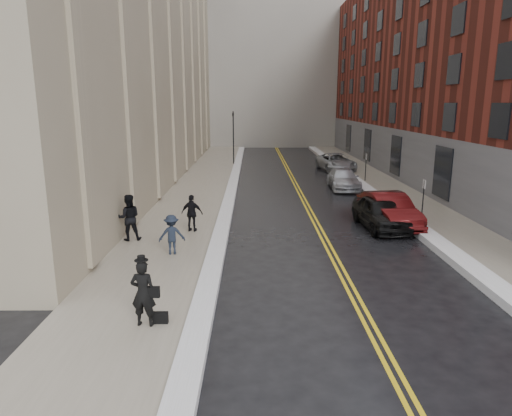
{
  "coord_description": "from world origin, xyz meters",
  "views": [
    {
      "loc": [
        -0.73,
        -14.52,
        6.0
      ],
      "look_at": [
        -0.59,
        4.51,
        1.6
      ],
      "focal_mm": 32.0,
      "sensor_mm": 36.0,
      "label": 1
    }
  ],
  "objects_px": {
    "car_silver_near": "(343,179)",
    "car_maroon": "(389,210)",
    "pedestrian_main": "(143,293)",
    "pedestrian_a": "(129,217)",
    "pedestrian_c": "(192,213)",
    "car_silver_far": "(336,162)",
    "pedestrian_b": "(172,235)",
    "car_black": "(380,213)"
  },
  "relations": [
    {
      "from": "car_silver_far",
      "to": "car_maroon",
      "type": "bearing_deg",
      "value": -100.3
    },
    {
      "from": "car_silver_far",
      "to": "pedestrian_c",
      "type": "distance_m",
      "value": 22.91
    },
    {
      "from": "car_silver_far",
      "to": "pedestrian_b",
      "type": "bearing_deg",
      "value": -122.29
    },
    {
      "from": "car_maroon",
      "to": "pedestrian_b",
      "type": "xyz_separation_m",
      "value": [
        -9.95,
        -4.7,
        0.13
      ]
    },
    {
      "from": "car_black",
      "to": "car_silver_far",
      "type": "relative_size",
      "value": 0.83
    },
    {
      "from": "car_black",
      "to": "pedestrian_a",
      "type": "height_order",
      "value": "pedestrian_a"
    },
    {
      "from": "car_black",
      "to": "pedestrian_a",
      "type": "bearing_deg",
      "value": -172.98
    },
    {
      "from": "car_silver_near",
      "to": "pedestrian_b",
      "type": "distance_m",
      "value": 17.71
    },
    {
      "from": "pedestrian_a",
      "to": "pedestrian_b",
      "type": "height_order",
      "value": "pedestrian_a"
    },
    {
      "from": "car_black",
      "to": "pedestrian_b",
      "type": "relative_size",
      "value": 2.88
    },
    {
      "from": "car_silver_near",
      "to": "car_silver_far",
      "type": "bearing_deg",
      "value": 84.58
    },
    {
      "from": "pedestrian_b",
      "to": "pedestrian_main",
      "type": "bearing_deg",
      "value": 83.44
    },
    {
      "from": "car_maroon",
      "to": "pedestrian_b",
      "type": "bearing_deg",
      "value": -160.54
    },
    {
      "from": "car_silver_near",
      "to": "car_black",
      "type": "bearing_deg",
      "value": -89.92
    },
    {
      "from": "car_silver_near",
      "to": "car_maroon",
      "type": "bearing_deg",
      "value": -86.96
    },
    {
      "from": "pedestrian_b",
      "to": "pedestrian_c",
      "type": "distance_m",
      "value": 3.3
    },
    {
      "from": "pedestrian_a",
      "to": "pedestrian_b",
      "type": "xyz_separation_m",
      "value": [
        2.17,
        -1.89,
        -0.22
      ]
    },
    {
      "from": "car_black",
      "to": "car_silver_near",
      "type": "relative_size",
      "value": 0.95
    },
    {
      "from": "pedestrian_main",
      "to": "pedestrian_b",
      "type": "relative_size",
      "value": 1.16
    },
    {
      "from": "pedestrian_b",
      "to": "car_silver_near",
      "type": "bearing_deg",
      "value": -132.3
    },
    {
      "from": "car_silver_far",
      "to": "pedestrian_c",
      "type": "relative_size",
      "value": 3.21
    },
    {
      "from": "car_maroon",
      "to": "car_silver_near",
      "type": "xyz_separation_m",
      "value": [
        -0.29,
        10.14,
        -0.12
      ]
    },
    {
      "from": "car_maroon",
      "to": "pedestrian_b",
      "type": "relative_size",
      "value": 3.13
    },
    {
      "from": "pedestrian_b",
      "to": "car_silver_far",
      "type": "bearing_deg",
      "value": -123.56
    },
    {
      "from": "pedestrian_main",
      "to": "pedestrian_a",
      "type": "bearing_deg",
      "value": -67.43
    },
    {
      "from": "car_maroon",
      "to": "pedestrian_a",
      "type": "xyz_separation_m",
      "value": [
        -12.12,
        -2.8,
        0.34
      ]
    },
    {
      "from": "pedestrian_b",
      "to": "car_maroon",
      "type": "bearing_deg",
      "value": -163.96
    },
    {
      "from": "pedestrian_main",
      "to": "car_silver_far",
      "type": "bearing_deg",
      "value": -104.17
    },
    {
      "from": "car_silver_near",
      "to": "pedestrian_c",
      "type": "distance_m",
      "value": 14.83
    },
    {
      "from": "pedestrian_a",
      "to": "car_maroon",
      "type": "bearing_deg",
      "value": 179.53
    },
    {
      "from": "car_black",
      "to": "car_maroon",
      "type": "relative_size",
      "value": 0.92
    },
    {
      "from": "car_silver_near",
      "to": "pedestrian_c",
      "type": "height_order",
      "value": "pedestrian_c"
    },
    {
      "from": "car_maroon",
      "to": "pedestrian_main",
      "type": "relative_size",
      "value": 2.7
    },
    {
      "from": "car_black",
      "to": "pedestrian_c",
      "type": "bearing_deg",
      "value": -178.36
    },
    {
      "from": "car_silver_far",
      "to": "pedestrian_main",
      "type": "xyz_separation_m",
      "value": [
        -10.45,
        -29.67,
        0.3
      ]
    },
    {
      "from": "car_black",
      "to": "pedestrian_b",
      "type": "height_order",
      "value": "pedestrian_b"
    },
    {
      "from": "car_maroon",
      "to": "pedestrian_c",
      "type": "bearing_deg",
      "value": -177.4
    },
    {
      "from": "car_silver_near",
      "to": "pedestrian_a",
      "type": "height_order",
      "value": "pedestrian_a"
    },
    {
      "from": "pedestrian_a",
      "to": "pedestrian_b",
      "type": "bearing_deg",
      "value": 125.43
    },
    {
      "from": "car_silver_far",
      "to": "pedestrian_main",
      "type": "distance_m",
      "value": 31.46
    },
    {
      "from": "car_black",
      "to": "car_maroon",
      "type": "bearing_deg",
      "value": 35.01
    },
    {
      "from": "pedestrian_a",
      "to": "pedestrian_c",
      "type": "relative_size",
      "value": 1.17
    }
  ]
}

